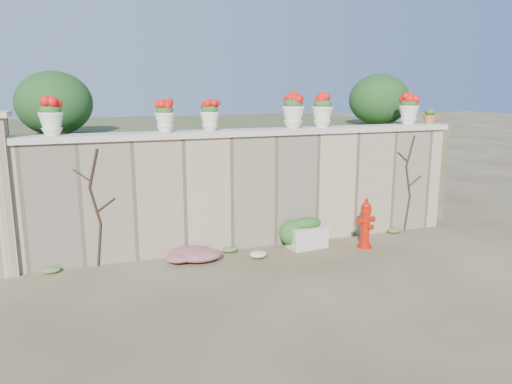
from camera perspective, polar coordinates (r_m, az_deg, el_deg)
name	(u,v)px	position (r m, az deg, el deg)	size (l,w,h in m)	color
ground	(291,279)	(7.63, 4.02, -9.88)	(80.00, 80.00, 0.00)	#4D4026
stone_wall	(251,191)	(8.95, -0.59, 0.13)	(8.00, 0.40, 2.00)	tan
wall_cap	(251,132)	(8.79, -0.60, 6.84)	(8.10, 0.52, 0.10)	beige
raised_fill	(206,165)	(11.96, -5.73, 3.10)	(9.00, 6.00, 2.00)	#384C23
back_shrub_left	(54,103)	(9.46, -22.08, 9.38)	(1.30, 1.30, 1.10)	#143814
back_shrub_right	(379,100)	(11.38, 13.89, 10.20)	(1.30, 1.30, 1.10)	#143814
vine_left	(96,206)	(8.25, -17.84, -1.55)	(0.60, 0.04, 1.91)	black
vine_right	(409,182)	(10.29, 17.04, 1.11)	(0.60, 0.04, 1.91)	black
fire_hydrant	(366,223)	(9.10, 12.41, -3.48)	(0.39, 0.28, 0.90)	#BA1807
planter_box	(307,234)	(9.00, 5.86, -4.74)	(0.70, 0.45, 0.55)	beige
green_shrub	(296,230)	(9.03, 4.55, -4.34)	(0.64, 0.58, 0.61)	#1E5119
magenta_clump	(188,255)	(8.33, -7.76, -7.10)	(0.98, 0.65, 0.26)	#CA286F
white_flowers	(260,254)	(8.42, 0.41, -7.14)	(0.45, 0.36, 0.16)	white
urn_pot_0	(51,117)	(8.27, -22.39, 7.93)	(0.36, 0.36, 0.57)	silver
urn_pot_1	(165,117)	(8.39, -10.37, 8.48)	(0.33, 0.33, 0.51)	silver
urn_pot_2	(210,116)	(8.55, -5.30, 8.69)	(0.33, 0.33, 0.51)	silver
urn_pot_3	(293,111)	(9.07, 4.28, 9.26)	(0.40, 0.40, 0.63)	silver
urn_pot_4	(322,111)	(9.32, 7.59, 9.19)	(0.39, 0.39, 0.61)	silver
urn_pot_5	(409,109)	(10.34, 17.09, 9.02)	(0.38, 0.38, 0.60)	silver
terracotta_pot	(430,117)	(10.66, 19.23, 8.09)	(0.24, 0.24, 0.29)	#AD6234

